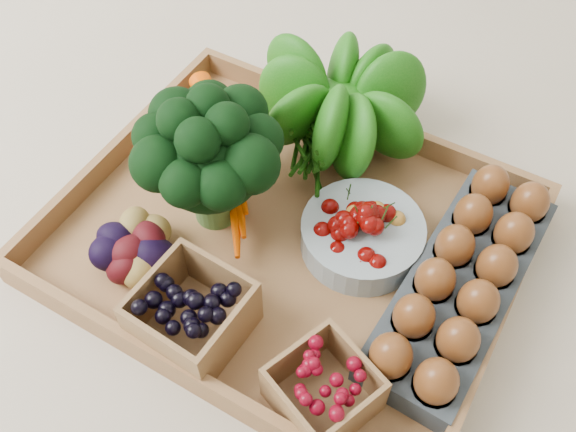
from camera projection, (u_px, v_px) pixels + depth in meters
The scene contains 10 objects.
ground at pixel (288, 244), 0.82m from camera, with size 4.00×4.00×0.00m, color beige.
tray at pixel (288, 241), 0.82m from camera, with size 0.55×0.45×0.01m, color #9D6E41.
carrots at pixel (233, 159), 0.86m from camera, with size 0.22×0.16×0.05m, color #F24E00, non-canonical shape.
lettuce at pixel (338, 98), 0.85m from camera, with size 0.16×0.16×0.16m, color #135A0E.
broccoli at pixel (211, 179), 0.78m from camera, with size 0.18×0.18×0.14m, color black, non-canonical shape.
cherry_bowl at pixel (362, 236), 0.79m from camera, with size 0.15×0.15×0.04m, color #8C9EA5.
egg_carton at pixel (460, 288), 0.75m from camera, with size 0.11×0.32×0.04m, color #394249.
potatoes at pixel (132, 237), 0.77m from camera, with size 0.13×0.13×0.07m, color #3A090D, non-canonical shape.
punnet_blackberry at pixel (192, 313), 0.70m from camera, with size 0.11×0.11×0.08m, color black.
punnet_raspberry at pixel (323, 389), 0.66m from camera, with size 0.09×0.09×0.06m, color #660414.
Camera 1 is at (0.23, -0.40, 0.68)m, focal length 40.00 mm.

